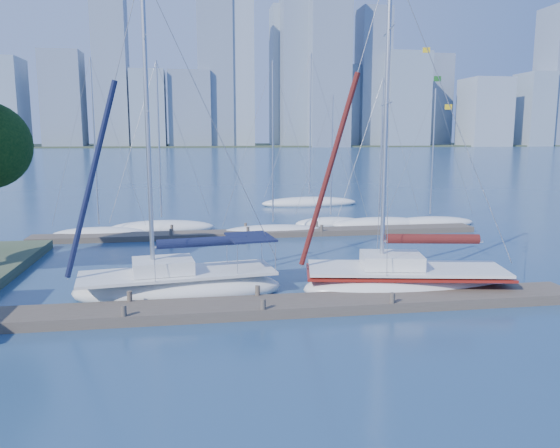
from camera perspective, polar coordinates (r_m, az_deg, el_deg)
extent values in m
plane|color=navy|center=(21.41, -2.07, -9.18)|extent=(700.00, 700.00, 0.00)
cube|color=#4C4137|center=(21.35, -2.07, -8.67)|extent=(26.00, 2.00, 0.40)
cube|color=#4C4137|center=(37.03, -1.95, -0.97)|extent=(30.00, 1.80, 0.36)
cube|color=#38472D|center=(340.24, -8.56, 8.08)|extent=(800.00, 100.00, 1.50)
ellipsoid|color=silver|center=(23.87, -10.56, -6.73)|extent=(9.10, 4.02, 1.54)
cube|color=silver|center=(23.68, -10.61, -5.05)|extent=(8.43, 3.71, 0.12)
cube|color=silver|center=(23.54, -12.13, -4.29)|extent=(2.70, 2.18, 0.57)
cylinder|color=silver|center=(22.88, -13.67, 9.76)|extent=(0.19, 0.19, 12.08)
cylinder|color=silver|center=(23.54, -8.14, -2.12)|extent=(4.14, 0.66, 0.10)
cylinder|color=black|center=(23.52, -8.15, -1.87)|extent=(3.85, 0.92, 0.41)
cube|color=black|center=(23.89, -3.14, -1.37)|extent=(2.16, 2.67, 0.08)
ellipsoid|color=silver|center=(24.67, 12.96, -6.26)|extent=(9.51, 4.60, 1.60)
cube|color=silver|center=(24.49, 13.02, -4.57)|extent=(8.80, 4.24, 0.13)
cube|color=silver|center=(24.28, 11.57, -3.73)|extent=(2.87, 2.37, 0.59)
cylinder|color=silver|center=(23.61, 11.02, 10.68)|extent=(0.19, 0.19, 12.71)
cylinder|color=silver|center=(24.47, 15.64, -1.75)|extent=(4.27, 0.89, 0.11)
cylinder|color=#470F12|center=(24.45, 15.65, -1.50)|extent=(3.98, 1.14, 0.43)
cube|color=maroon|center=(24.53, 13.01, -4.98)|extent=(9.02, 4.39, 0.11)
ellipsoid|color=silver|center=(38.69, -18.33, -1.00)|extent=(6.36, 2.51, 0.95)
cylinder|color=silver|center=(38.13, -18.80, 8.04)|extent=(0.10, 0.10, 10.81)
ellipsoid|color=silver|center=(39.84, -12.22, -0.41)|extent=(7.68, 5.13, 1.11)
cylinder|color=silver|center=(39.29, -12.53, 8.51)|extent=(0.12, 0.12, 10.75)
ellipsoid|color=silver|center=(37.70, -0.74, -0.79)|extent=(7.38, 3.27, 0.94)
cylinder|color=silver|center=(37.12, -0.76, 8.46)|extent=(0.10, 0.10, 10.75)
ellipsoid|color=silver|center=(41.35, 5.32, 0.07)|extent=(5.73, 3.74, 0.94)
cylinder|color=silver|center=(40.85, 5.42, 7.12)|extent=(0.10, 0.10, 8.78)
ellipsoid|color=silver|center=(41.29, 10.30, -0.02)|extent=(7.40, 3.81, 1.07)
cylinder|color=silver|center=(40.77, 10.54, 7.92)|extent=(0.12, 0.12, 9.87)
ellipsoid|color=silver|center=(42.73, 15.38, 0.09)|extent=(7.01, 2.23, 1.00)
cylinder|color=silver|center=(42.23, 15.70, 7.24)|extent=(0.11, 0.11, 9.21)
ellipsoid|color=silver|center=(53.05, 3.10, 2.20)|extent=(9.65, 4.51, 1.23)
cylinder|color=silver|center=(52.65, 3.17, 10.29)|extent=(0.13, 0.13, 13.15)
cube|color=gray|center=(318.84, -26.64, 11.21)|extent=(16.41, 23.42, 45.32)
cube|color=slate|center=(315.48, -21.69, 11.98)|extent=(20.31, 17.63, 49.87)
cube|color=#8B98A7|center=(333.01, -17.02, 11.51)|extent=(14.30, 17.61, 43.60)
cube|color=gray|center=(306.30, -13.57, 11.59)|extent=(17.88, 19.81, 40.56)
cube|color=slate|center=(307.15, -9.41, 11.74)|extent=(22.41, 16.86, 40.78)
cube|color=#8B98A7|center=(312.26, -4.64, 15.29)|extent=(19.12, 14.99, 78.87)
cube|color=gray|center=(330.98, 0.62, 15.03)|extent=(17.54, 17.46, 79.45)
cube|color=slate|center=(309.72, 5.09, 16.08)|extent=(21.69, 18.95, 86.83)
cube|color=#8B98A7|center=(328.95, 7.87, 12.06)|extent=(15.14, 17.11, 45.96)
cube|color=gray|center=(322.79, 12.92, 12.51)|extent=(24.19, 18.80, 52.03)
cube|color=slate|center=(362.57, 15.85, 12.29)|extent=(16.51, 17.52, 55.43)
cube|color=#8B98A7|center=(342.54, 20.59, 10.84)|extent=(23.60, 23.94, 38.65)
cube|color=gray|center=(358.46, 24.91, 10.75)|extent=(15.49, 21.38, 42.05)
cube|color=slate|center=(316.88, -17.35, 17.80)|extent=(17.12, 18.00, 111.42)
cube|color=slate|center=(312.35, -6.81, 15.65)|extent=(18.79, 18.00, 83.09)
cube|color=slate|center=(317.69, 1.65, 16.17)|extent=(16.36, 18.00, 89.32)
cube|color=slate|center=(328.17, 9.66, 14.75)|extent=(16.94, 18.00, 77.09)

